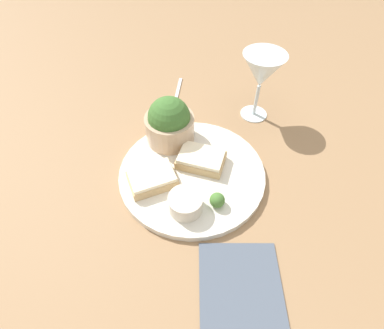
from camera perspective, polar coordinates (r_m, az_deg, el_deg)
The scene contains 10 objects.
ground_plane at distance 0.60m, azimuth 0.00°, elevation -2.11°, with size 4.00×4.00×0.00m, color #93704C.
dinner_plate at distance 0.59m, azimuth 0.00°, elevation -1.69°, with size 0.29×0.29×0.01m.
salad_bowl at distance 0.62m, azimuth -4.32°, elevation 7.92°, with size 0.10×0.10×0.10m.
sauce_ramekin at distance 0.52m, azimuth -1.25°, elevation -7.26°, with size 0.06×0.06×0.03m.
cheese_toast_near at distance 0.59m, azimuth 1.75°, elevation 1.05°, with size 0.11×0.10×0.03m.
cheese_toast_far at distance 0.57m, azimuth -7.61°, elevation -2.65°, with size 0.10×0.08×0.03m.
wine_glass at distance 0.68m, azimuth 13.16°, elevation 16.71°, with size 0.09×0.09×0.16m.
garnish at distance 0.53m, azimuth 4.83°, elevation -6.77°, with size 0.03×0.03×0.03m.
napkin at distance 0.50m, azimuth 9.22°, elevation -21.45°, with size 0.15×0.15×0.01m.
fork at distance 0.77m, azimuth -2.85°, elevation 12.43°, with size 0.06×0.18×0.01m.
Camera 1 is at (0.06, 0.37, 0.47)m, focal length 28.00 mm.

